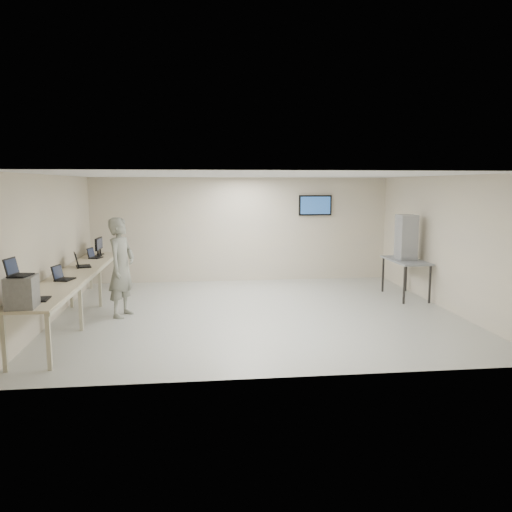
{
  "coord_description": "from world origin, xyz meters",
  "views": [
    {
      "loc": [
        -1.17,
        -9.93,
        2.62
      ],
      "look_at": [
        0.0,
        0.2,
        1.15
      ],
      "focal_mm": 35.0,
      "sensor_mm": 36.0,
      "label": 1
    }
  ],
  "objects": [
    {
      "name": "laptop_2",
      "position": [
        -3.65,
        0.75,
        0.98
      ],
      "size": [
        0.42,
        0.46,
        0.31
      ],
      "rotation": [
        0.0,
        0.0,
        0.29
      ],
      "color": "black",
      "rests_on": "workbench"
    },
    {
      "name": "monitor_far",
      "position": [
        -3.6,
        2.66,
        1.15
      ],
      "size": [
        0.19,
        0.42,
        0.42
      ],
      "color": "black",
      "rests_on": "workbench"
    },
    {
      "name": "storage_bins",
      "position": [
        3.58,
        1.02,
        1.41
      ],
      "size": [
        0.39,
        0.44,
        1.04
      ],
      "color": "#95989D",
      "rests_on": "side_table"
    },
    {
      "name": "soldier",
      "position": [
        -2.7,
        0.06,
        0.99
      ],
      "size": [
        0.7,
        0.84,
        1.98
      ],
      "primitive_type": "imported",
      "rotation": [
        0.0,
        0.0,
        1.2
      ],
      "color": "gray",
      "rests_on": "ground"
    },
    {
      "name": "laptop_0",
      "position": [
        -3.61,
        -2.3,
        0.97
      ],
      "size": [
        0.31,
        0.37,
        0.28
      ],
      "rotation": [
        0.0,
        0.0,
        0.04
      ],
      "color": "black",
      "rests_on": "workbench"
    },
    {
      "name": "room",
      "position": [
        0.03,
        0.06,
        1.41
      ],
      "size": [
        8.01,
        7.01,
        2.81
      ],
      "color": "#B7BAA6",
      "rests_on": "ground"
    },
    {
      "name": "equipment_box",
      "position": [
        -3.65,
        -2.75,
        1.12
      ],
      "size": [
        0.4,
        0.45,
        0.45
      ],
      "primitive_type": "cube",
      "rotation": [
        0.0,
        0.0,
        0.05
      ],
      "color": "gray",
      "rests_on": "workbench"
    },
    {
      "name": "workbench",
      "position": [
        -3.59,
        0.0,
        0.83
      ],
      "size": [
        0.76,
        6.0,
        0.9
      ],
      "color": "#C2B296",
      "rests_on": "ground"
    },
    {
      "name": "side_table",
      "position": [
        3.6,
        1.02,
        0.82
      ],
      "size": [
        0.69,
        1.48,
        0.89
      ],
      "color": "slate",
      "rests_on": "ground"
    },
    {
      "name": "laptop_on_box",
      "position": [
        -3.7,
        -2.75,
        1.42
      ],
      "size": [
        0.33,
        0.37,
        0.26
      ],
      "rotation": [
        0.0,
        0.0,
        -0.17
      ],
      "color": "black",
      "rests_on": "equipment_box"
    },
    {
      "name": "laptop_1",
      "position": [
        -3.65,
        -0.71,
        0.97
      ],
      "size": [
        0.37,
        0.4,
        0.28
      ],
      "rotation": [
        0.0,
        0.0,
        -0.24
      ],
      "color": "black",
      "rests_on": "workbench"
    },
    {
      "name": "monitor_near",
      "position": [
        -3.6,
        2.38,
        1.16
      ],
      "size": [
        0.19,
        0.43,
        0.43
      ],
      "color": "black",
      "rests_on": "workbench"
    },
    {
      "name": "laptop_3",
      "position": [
        -3.62,
        2.0,
        0.96
      ],
      "size": [
        0.34,
        0.37,
        0.25
      ],
      "rotation": [
        0.0,
        0.0,
        -0.27
      ],
      "color": "black",
      "rests_on": "workbench"
    }
  ]
}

